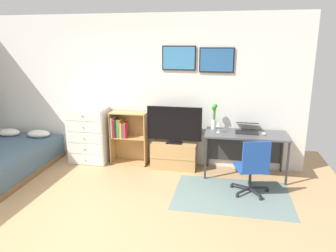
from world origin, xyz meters
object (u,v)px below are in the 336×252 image
(computer_mouse, at_px, (264,134))
(wine_glass, at_px, (218,125))
(office_chair, at_px, (253,166))
(laptop, at_px, (247,128))
(television, at_px, (174,125))
(bamboo_vase, at_px, (214,116))
(dresser, at_px, (89,135))
(desk, at_px, (246,139))
(tv_stand, at_px, (174,155))
(bed, at_px, (1,160))
(bookshelf, at_px, (126,135))

(computer_mouse, bearing_deg, wine_glass, -178.72)
(office_chair, relative_size, wine_glass, 4.78)
(office_chair, xyz_separation_m, laptop, (-0.07, 0.86, 0.35))
(computer_mouse, bearing_deg, television, 175.87)
(television, height_order, laptop, television)
(office_chair, bearing_deg, bamboo_vase, 110.04)
(laptop, relative_size, computer_mouse, 3.98)
(dresser, distance_m, computer_mouse, 3.15)
(dresser, distance_m, laptop, 2.88)
(television, height_order, desk, television)
(laptop, bearing_deg, computer_mouse, -25.71)
(tv_stand, bearing_deg, dresser, -179.47)
(television, xyz_separation_m, office_chair, (1.31, -0.83, -0.34))
(dresser, xyz_separation_m, laptop, (2.87, 0.02, 0.28))
(tv_stand, bearing_deg, desk, -1.52)
(bed, height_order, television, television)
(computer_mouse, bearing_deg, bed, -171.44)
(dresser, relative_size, laptop, 2.54)
(tv_stand, xyz_separation_m, computer_mouse, (1.51, -0.13, 0.52))
(tv_stand, relative_size, desk, 0.60)
(desk, bearing_deg, bamboo_vase, 168.99)
(tv_stand, xyz_separation_m, desk, (1.23, -0.03, 0.38))
(television, xyz_separation_m, computer_mouse, (1.51, -0.11, -0.05))
(office_chair, bearing_deg, desk, 81.47)
(bookshelf, height_order, laptop, bookshelf)
(dresser, xyz_separation_m, bookshelf, (0.70, 0.07, 0.03))
(dresser, xyz_separation_m, television, (1.62, -0.01, 0.28))
(television, height_order, computer_mouse, television)
(computer_mouse, bearing_deg, desk, 160.67)
(dresser, height_order, wine_glass, dresser)
(bed, bearing_deg, television, 12.65)
(tv_stand, bearing_deg, bamboo_vase, 6.15)
(bed, relative_size, wine_glass, 11.42)
(office_chair, distance_m, bamboo_vase, 1.23)
(wine_glass, bearing_deg, bamboo_vase, 111.47)
(tv_stand, distance_m, office_chair, 1.58)
(bookshelf, height_order, computer_mouse, bookshelf)
(wine_glass, bearing_deg, television, 170.73)
(laptop, xyz_separation_m, bamboo_vase, (-0.56, 0.07, 0.17))
(desk, bearing_deg, bed, -169.54)
(bookshelf, bearing_deg, bamboo_vase, 0.73)
(bookshelf, distance_m, bamboo_vase, 1.66)
(bamboo_vase, bearing_deg, television, -172.00)
(office_chair, relative_size, computer_mouse, 8.27)
(bamboo_vase, xyz_separation_m, wine_glass, (0.09, -0.22, -0.10))
(office_chair, xyz_separation_m, computer_mouse, (0.20, 0.72, 0.30))
(television, bearing_deg, bamboo_vase, 8.00)
(bookshelf, distance_m, computer_mouse, 2.45)
(bed, relative_size, bookshelf, 2.10)
(office_chair, height_order, computer_mouse, office_chair)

